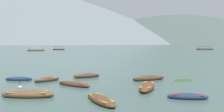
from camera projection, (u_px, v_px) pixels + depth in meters
The scene contains 18 objects.
ground_plane at pixel (100, 44), 1503.00m from camera, with size 6000.00×6000.00×0.00m, color #425B56.
mountain_1 at pixel (39, 10), 1382.67m from camera, with size 1896.83×1896.83×450.54m, color slate.
mountain_2 at pixel (157, 15), 1532.39m from camera, with size 1618.05×1618.05×422.75m, color #4C5B56.
rowboat_0 at pixel (147, 87), 19.76m from camera, with size 2.75×4.57×0.68m.
rowboat_1 at pixel (101, 100), 15.35m from camera, with size 2.75×4.11×0.55m.
rowboat_2 at pixel (28, 94), 16.91m from camera, with size 4.46×1.86×0.69m.
rowboat_3 at pixel (149, 78), 24.66m from camera, with size 4.38×2.47×0.67m.
rowboat_4 at pixel (87, 76), 26.64m from camera, with size 3.67×2.39×0.62m.
rowboat_5 at pixel (19, 79), 24.49m from camera, with size 3.29×1.19×0.50m.
rowboat_6 at pixel (74, 84), 21.32m from camera, with size 3.94×3.24×0.50m.
rowboat_7 at pixel (47, 80), 23.87m from camera, with size 2.98×2.68×0.58m.
rowboat_8 at pixel (188, 97), 16.30m from camera, with size 3.25×1.46×0.54m.
ferry_0 at pixel (59, 49), 140.11m from camera, with size 7.87×3.71×2.54m.
ferry_1 at pixel (36, 50), 120.33m from camera, with size 9.77×5.58×2.54m.
ferry_2 at pixel (205, 49), 145.14m from camera, with size 10.56×4.48×2.54m.
mooring_buoy at pixel (20, 87), 20.15m from camera, with size 0.38×0.38×0.95m.
weed_patch_1 at pixel (100, 100), 16.04m from camera, with size 1.69×1.67×0.14m, color #477033.
weed_patch_2 at pixel (183, 80), 24.37m from camera, with size 2.46×1.73×0.14m, color #2D5628.
Camera 1 is at (-0.06, -8.02, 4.27)m, focal length 33.83 mm.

